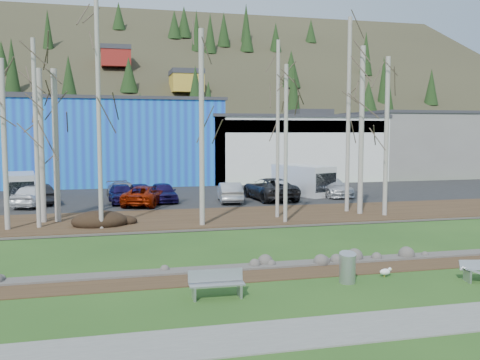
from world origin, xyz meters
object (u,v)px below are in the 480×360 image
object	(u,v)px
car_7	(331,187)
van_white	(305,180)
car_4	(163,192)
car_5	(230,192)
litter_bin	(347,269)
car_0	(35,195)
car_9	(122,193)
van_grey	(20,188)
car_8	(140,193)
bench_intact	(217,284)
car_2	(145,195)
seagull	(385,272)
car_6	(270,189)
car_1	(35,194)
car_3	(123,191)

from	to	relation	value
car_7	van_white	xyz separation A→B (m)	(-1.66, 1.23, 0.44)
car_4	car_5	bearing A→B (deg)	-19.38
car_4	litter_bin	bearing A→B (deg)	-83.71
car_0	car_7	size ratio (longest dim) A/B	0.89
car_5	car_9	size ratio (longest dim) A/B	1.06
car_0	van_grey	size ratio (longest dim) A/B	0.90
litter_bin	car_4	bearing A→B (deg)	100.68
car_8	bench_intact	bearing A→B (deg)	-91.75
bench_intact	van_white	size ratio (longest dim) A/B	0.30
car_4	car_5	distance (m)	4.70
car_9	car_7	bearing A→B (deg)	-3.12
car_2	car_7	bearing A→B (deg)	-152.84
car_2	van_grey	size ratio (longest dim) A/B	0.98
seagull	car_5	size ratio (longest dim) A/B	0.11
car_2	van_white	xyz separation A→B (m)	(12.59, 2.95, 0.49)
bench_intact	car_5	xyz separation A→B (m)	(5.12, 20.74, 0.41)
car_8	van_grey	xyz separation A→B (m)	(-8.21, 2.06, 0.34)
car_9	car_6	bearing A→B (deg)	-7.77
car_1	car_4	distance (m)	8.65
car_3	car_7	world-z (taller)	car_7
car_8	car_9	xyz separation A→B (m)	(-1.30, 0.00, 0.00)
seagull	car_9	xyz separation A→B (m)	(-8.57, 21.07, 0.63)
car_0	car_8	xyz separation A→B (m)	(6.94, 0.21, -0.07)
car_8	car_0	bearing A→B (deg)	177.38
car_3	car_6	distance (m)	10.68
car_0	car_7	bearing A→B (deg)	-162.03
car_3	van_grey	size ratio (longest dim) A/B	0.90
car_4	car_9	bearing A→B (deg)	175.61
car_0	car_1	xyz separation A→B (m)	(-0.10, 0.93, -0.05)
car_6	car_7	bearing A→B (deg)	-173.68
car_1	van_white	bearing A→B (deg)	157.60
seagull	van_white	world-z (taller)	van_white
car_5	car_6	bearing A→B (deg)	-162.74
car_8	car_9	distance (m)	1.30
car_3	car_8	xyz separation A→B (m)	(1.11, -1.82, 0.04)
bench_intact	litter_bin	size ratio (longest dim) A/B	1.81
van_grey	seagull	bearing A→B (deg)	-64.45
car_5	seagull	bearing A→B (deg)	99.88
car_0	car_2	size ratio (longest dim) A/B	0.92
bench_intact	car_3	bearing A→B (deg)	97.14
seagull	car_0	bearing A→B (deg)	140.94
van_white	car_1	bearing A→B (deg)	162.06
bench_intact	car_5	bearing A→B (deg)	78.16
car_8	car_1	bearing A→B (deg)	169.83
car_2	car_7	size ratio (longest dim) A/B	0.97
car_0	car_8	size ratio (longest dim) A/B	1.10
bench_intact	van_grey	distance (m)	25.74
car_0	car_7	world-z (taller)	car_0
car_8	seagull	bearing A→B (deg)	-75.35
car_2	seagull	bearing A→B (deg)	129.91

